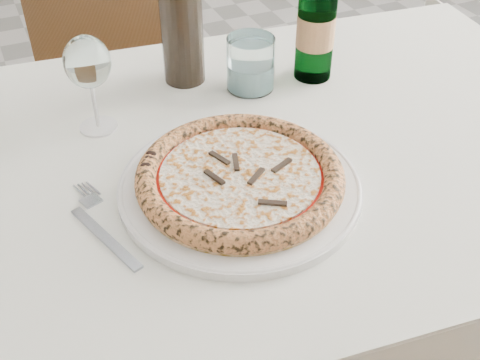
{
  "coord_description": "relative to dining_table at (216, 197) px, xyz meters",
  "views": [
    {
      "loc": [
        -0.45,
        -0.91,
        1.34
      ],
      "look_at": [
        -0.16,
        -0.28,
        0.78
      ],
      "focal_mm": 45.0,
      "sensor_mm": 36.0,
      "label": 1
    }
  ],
  "objects": [
    {
      "name": "floor",
      "position": [
        0.16,
        0.18,
        -0.67
      ],
      "size": [
        5.0,
        6.0,
        0.02
      ],
      "primitive_type": "cube",
      "color": "gray",
      "rests_on": "ground"
    },
    {
      "name": "chair_far",
      "position": [
        -0.01,
        0.81,
        -0.13
      ],
      "size": [
        0.59,
        0.59,
        0.93
      ],
      "color": "brown",
      "rests_on": "floor"
    },
    {
      "name": "fork",
      "position": [
        -0.21,
        -0.09,
        0.09
      ],
      "size": [
        0.06,
        0.22,
        0.0
      ],
      "color": "#9BA4B2",
      "rests_on": "dining_table"
    },
    {
      "name": "pizza",
      "position": [
        -0.0,
        -0.1,
        0.12
      ],
      "size": [
        0.31,
        0.31,
        0.03
      ],
      "color": "#E5B580",
      "rests_on": "plate"
    },
    {
      "name": "beer_bottle",
      "position": [
        0.27,
        0.16,
        0.2
      ],
      "size": [
        0.07,
        0.07,
        0.28
      ],
      "color": "#1D572A",
      "rests_on": "dining_table"
    },
    {
      "name": "wine_glass",
      "position": [
        -0.15,
        0.15,
        0.21
      ],
      "size": [
        0.08,
        0.08,
        0.17
      ],
      "color": "white",
      "rests_on": "dining_table"
    },
    {
      "name": "wine_bottle",
      "position": [
        0.04,
        0.25,
        0.23
      ],
      "size": [
        0.08,
        0.08,
        0.32
      ],
      "color": "black",
      "rests_on": "dining_table"
    },
    {
      "name": "dining_table",
      "position": [
        0.0,
        0.0,
        0.0
      ],
      "size": [
        1.48,
        0.97,
        0.76
      ],
      "color": "brown",
      "rests_on": "floor"
    },
    {
      "name": "tumbler",
      "position": [
        0.14,
        0.17,
        0.13
      ],
      "size": [
        0.09,
        0.09,
        0.1
      ],
      "color": "white",
      "rests_on": "dining_table"
    },
    {
      "name": "plate",
      "position": [
        -0.0,
        -0.1,
        0.1
      ],
      "size": [
        0.36,
        0.36,
        0.02
      ],
      "color": "white",
      "rests_on": "dining_table"
    }
  ]
}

